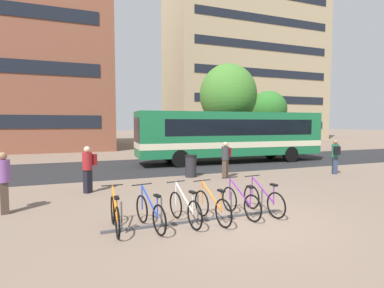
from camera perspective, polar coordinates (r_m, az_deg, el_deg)
ground at (r=8.20m, az=8.90°, el=-13.88°), size 200.00×200.00×0.00m
bus_lane_asphalt at (r=17.59m, az=-7.85°, el=-4.23°), size 80.00×7.20×0.01m
city_bus at (r=19.25m, az=7.25°, el=1.78°), size 12.13×3.11×3.20m
bike_rack at (r=7.83m, az=1.12°, el=-13.99°), size 4.77×0.10×0.70m
parked_bicycle_orange_0 at (r=7.35m, az=-14.54°, el=-12.95°), size 0.52×1.72×0.99m
parked_bicycle_blue_1 at (r=7.33m, az=-8.03°, el=-12.91°), size 0.53×1.70×0.99m
parked_bicycle_white_2 at (r=7.60m, az=-1.42°, el=-12.25°), size 0.52×1.71×0.99m
parked_bicycle_orange_3 at (r=7.77m, az=3.84°, el=-11.90°), size 0.52×1.71×0.99m
parked_bicycle_purple_4 at (r=8.28m, az=9.25°, el=-10.94°), size 0.52×1.72×0.99m
parked_bicycle_purple_5 at (r=8.65m, az=13.48°, el=-10.34°), size 0.52×1.72×0.99m
commuter_teal_pack_0 at (r=9.79m, az=-32.39°, el=-5.53°), size 0.42×0.58×1.72m
commuter_red_pack_1 at (r=11.37m, az=-19.27°, el=-4.01°), size 0.59×0.59×1.69m
commuter_black_pack_2 at (r=16.26m, az=25.76°, el=-1.81°), size 0.53×0.61×1.70m
commuter_red_pack_3 at (r=13.72m, az=6.48°, el=-2.52°), size 0.60×0.56×1.66m
trash_bin at (r=13.94m, az=-0.22°, el=-4.22°), size 0.55×0.55×1.03m
street_tree_0 at (r=23.78m, az=6.94°, el=9.29°), size 4.45×4.45×7.14m
street_tree_1 at (r=29.30m, az=14.35°, el=6.42°), size 3.52×3.52×5.56m
building_right_wing at (r=48.84m, az=10.15°, el=14.02°), size 24.16×10.70×22.11m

